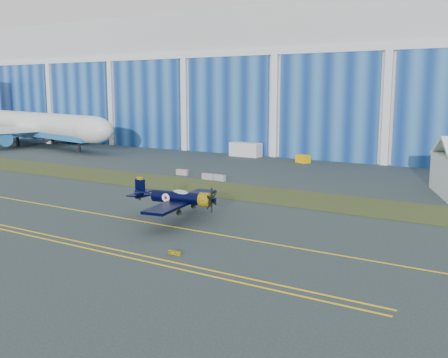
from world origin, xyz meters
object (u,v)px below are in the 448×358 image
Objects in this scene: warbird at (177,197)px; shipping_container at (246,150)px; jetliner at (38,98)px; tug at (303,159)px.

shipping_container is at bearing 102.57° from warbird.
jetliner reaches higher than shipping_container.
warbird is 83.44m from jetliner.
shipping_container reaches higher than tug.
warbird is at bearing -57.73° from tug.
jetliner is 53.44m from shipping_container.
tug is (-6.63, 46.85, -1.66)m from warbird.
warbird reaches higher than tug.
tug is at bearing 17.97° from jetliner.
warbird reaches higher than shipping_container.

